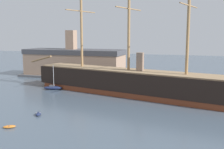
{
  "coord_description": "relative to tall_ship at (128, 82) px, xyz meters",
  "views": [
    {
      "loc": [
        14.33,
        -10.61,
        15.91
      ],
      "look_at": [
        -3.64,
        42.45,
        7.5
      ],
      "focal_mm": 43.79,
      "sensor_mm": 36.0,
      "label": 1
    }
  ],
  "objects": [
    {
      "name": "tall_ship",
      "position": [
        0.0,
        0.0,
        0.0
      ],
      "size": [
        65.36,
        20.61,
        31.84
      ],
      "color": "brown",
      "rests_on": "ground"
    },
    {
      "name": "dinghy_alongside_bow",
      "position": [
        -11.94,
        -23.37,
        -3.19
      ],
      "size": [
        1.93,
        2.55,
        0.55
      ],
      "color": "#1E284C",
      "rests_on": "ground"
    },
    {
      "name": "sailboat_far_left",
      "position": [
        -22.22,
        -0.62,
        -2.88
      ],
      "size": [
        5.61,
        2.85,
        7.0
      ],
      "color": "#1E284C",
      "rests_on": "ground"
    },
    {
      "name": "dockside_warehouse_left",
      "position": [
        -27.06,
        22.81,
        1.68
      ],
      "size": [
        40.04,
        13.87,
        17.15
      ],
      "color": "#565659",
      "rests_on": "ground"
    },
    {
      "name": "motorboat_distant_centre",
      "position": [
        4.6,
        6.73,
        -2.97
      ],
      "size": [
        3.61,
        3.1,
        1.43
      ],
      "color": "#7FB2D6",
      "rests_on": "ground"
    },
    {
      "name": "dinghy_mid_left",
      "position": [
        -12.36,
        -31.32,
        -3.22
      ],
      "size": [
        2.24,
        1.9,
        0.49
      ],
      "color": "orange",
      "rests_on": "ground"
    }
  ]
}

